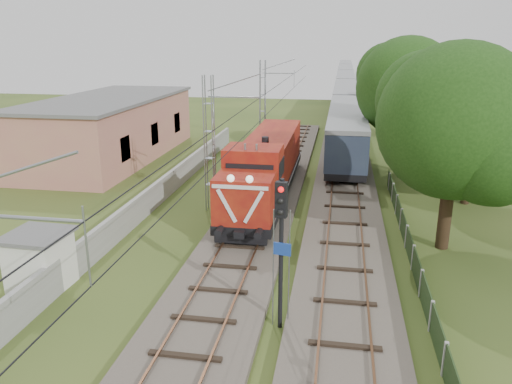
% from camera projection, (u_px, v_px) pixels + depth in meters
% --- Properties ---
extents(ground, '(140.00, 140.00, 0.00)m').
position_uv_depth(ground, '(208.00, 318.00, 18.57)').
color(ground, '#33481B').
rests_on(ground, ground).
extents(track_main, '(4.20, 70.00, 0.45)m').
position_uv_depth(track_main, '(244.00, 241.00, 25.11)').
color(track_main, '#6B6054').
rests_on(track_main, ground).
extents(track_side, '(4.20, 80.00, 0.45)m').
position_uv_depth(track_side, '(345.00, 178.00, 36.55)').
color(track_side, '#6B6054').
rests_on(track_side, ground).
extents(catenary, '(3.31, 70.00, 8.00)m').
position_uv_depth(catenary, '(210.00, 144.00, 29.14)').
color(catenary, gray).
rests_on(catenary, ground).
extents(boundary_wall, '(0.25, 40.00, 1.50)m').
position_uv_depth(boundary_wall, '(156.00, 195.00, 30.69)').
color(boundary_wall, '#9E9E99').
rests_on(boundary_wall, ground).
extents(station_building, '(8.40, 20.40, 5.22)m').
position_uv_depth(station_building, '(110.00, 127.00, 42.79)').
color(station_building, tan).
rests_on(station_building, ground).
extents(fence, '(0.12, 32.00, 1.20)m').
position_uv_depth(fence, '(421.00, 283.00, 19.94)').
color(fence, black).
rests_on(fence, ground).
extents(locomotive, '(3.00, 17.11, 4.34)m').
position_uv_depth(locomotive, '(266.00, 166.00, 31.53)').
color(locomotive, black).
rests_on(locomotive, ground).
extents(coach_rake, '(3.01, 112.63, 3.48)m').
position_uv_depth(coach_rake, '(345.00, 83.00, 86.28)').
color(coach_rake, black).
rests_on(coach_rake, ground).
extents(signal_post, '(0.61, 0.48, 5.56)m').
position_uv_depth(signal_post, '(281.00, 229.00, 16.79)').
color(signal_post, black).
rests_on(signal_post, ground).
extents(relay_hut, '(2.47, 2.47, 2.45)m').
position_uv_depth(relay_hut, '(40.00, 261.00, 20.47)').
color(relay_hut, silver).
rests_on(relay_hut, ground).
extents(tree_a, '(7.68, 7.32, 9.96)m').
position_uv_depth(tree_a, '(458.00, 123.00, 22.97)').
color(tree_a, '#352715').
rests_on(tree_a, ground).
extents(tree_b, '(6.19, 5.90, 8.03)m').
position_uv_depth(tree_b, '(476.00, 125.00, 29.95)').
color(tree_b, '#352715').
rests_on(tree_b, ground).
extents(tree_c, '(7.88, 7.50, 10.21)m').
position_uv_depth(tree_c, '(408.00, 89.00, 37.08)').
color(tree_c, '#352715').
rests_on(tree_c, ground).
extents(tree_d, '(6.12, 5.83, 7.93)m').
position_uv_depth(tree_d, '(417.00, 91.00, 49.15)').
color(tree_d, '#352715').
rests_on(tree_d, ground).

